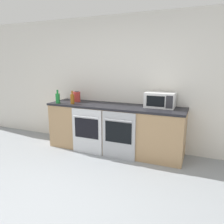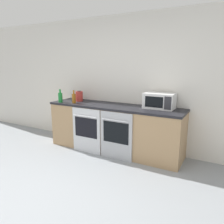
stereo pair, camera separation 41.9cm
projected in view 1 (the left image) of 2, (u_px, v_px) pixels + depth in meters
name	position (u px, v px, depth m)	size (l,w,h in m)	color
ground_plane	(46.00, 214.00, 2.50)	(16.00, 16.00, 0.00)	gray
wall_back	(121.00, 83.00, 4.38)	(10.00, 0.06, 2.60)	silver
counter_back	(114.00, 128.00, 4.25)	(2.65, 0.67, 0.91)	tan
oven_left	(87.00, 131.00, 4.11)	(0.62, 0.06, 0.86)	silver
oven_right	(118.00, 136.00, 3.86)	(0.62, 0.06, 0.86)	#A8AAAF
microwave	(160.00, 100.00, 3.91)	(0.53, 0.33, 0.27)	silver
bottle_green	(58.00, 98.00, 4.35)	(0.09, 0.09, 0.27)	#19722D
bottle_amber	(72.00, 99.00, 4.27)	(0.07, 0.07, 0.26)	#8C5114
kettle	(77.00, 97.00, 4.52)	(0.15, 0.15, 0.22)	#B2332D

